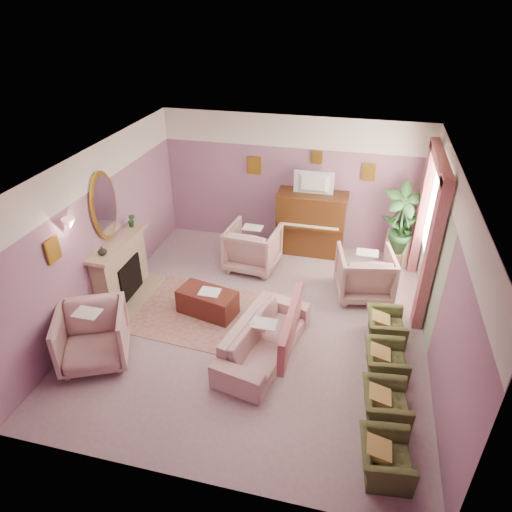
% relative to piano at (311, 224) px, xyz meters
% --- Properties ---
extents(floor, '(5.50, 6.00, 0.01)m').
position_rel_piano_xyz_m(floor, '(-0.50, -2.68, -0.65)').
color(floor, gray).
rests_on(floor, ground).
extents(ceiling, '(5.50, 6.00, 0.01)m').
position_rel_piano_xyz_m(ceiling, '(-0.50, -2.68, 2.15)').
color(ceiling, silver).
rests_on(ceiling, wall_back).
extents(wall_back, '(5.50, 0.02, 2.80)m').
position_rel_piano_xyz_m(wall_back, '(-0.50, 0.32, 0.75)').
color(wall_back, slate).
rests_on(wall_back, floor).
extents(wall_front, '(5.50, 0.02, 2.80)m').
position_rel_piano_xyz_m(wall_front, '(-0.50, -5.68, 0.75)').
color(wall_front, slate).
rests_on(wall_front, floor).
extents(wall_left, '(0.02, 6.00, 2.80)m').
position_rel_piano_xyz_m(wall_left, '(-3.25, -2.68, 0.75)').
color(wall_left, slate).
rests_on(wall_left, floor).
extents(wall_right, '(0.02, 6.00, 2.80)m').
position_rel_piano_xyz_m(wall_right, '(2.25, -2.68, 0.75)').
color(wall_right, slate).
rests_on(wall_right, floor).
extents(picture_rail_band, '(5.50, 0.01, 0.65)m').
position_rel_piano_xyz_m(picture_rail_band, '(-0.50, 0.31, 1.82)').
color(picture_rail_band, white).
rests_on(picture_rail_band, wall_back).
extents(stripe_panel, '(0.01, 3.00, 2.15)m').
position_rel_piano_xyz_m(stripe_panel, '(2.23, -1.38, 0.42)').
color(stripe_panel, '#ACC2A6').
rests_on(stripe_panel, wall_right).
extents(fireplace_surround, '(0.30, 1.40, 1.10)m').
position_rel_piano_xyz_m(fireplace_surround, '(-3.09, -2.48, -0.10)').
color(fireplace_surround, tan).
rests_on(fireplace_surround, floor).
extents(fireplace_inset, '(0.18, 0.72, 0.68)m').
position_rel_piano_xyz_m(fireplace_inset, '(-2.99, -2.48, -0.25)').
color(fireplace_inset, black).
rests_on(fireplace_inset, floor).
extents(fire_ember, '(0.06, 0.54, 0.10)m').
position_rel_piano_xyz_m(fire_ember, '(-2.95, -2.48, -0.43)').
color(fire_ember, '#FF512F').
rests_on(fire_ember, floor).
extents(mantel_shelf, '(0.40, 1.55, 0.07)m').
position_rel_piano_xyz_m(mantel_shelf, '(-3.06, -2.48, 0.47)').
color(mantel_shelf, tan).
rests_on(mantel_shelf, fireplace_surround).
extents(hearth, '(0.55, 1.50, 0.02)m').
position_rel_piano_xyz_m(hearth, '(-2.89, -2.48, -0.64)').
color(hearth, tan).
rests_on(hearth, floor).
extents(mirror_frame, '(0.04, 0.72, 1.20)m').
position_rel_piano_xyz_m(mirror_frame, '(-3.20, -2.48, 1.15)').
color(mirror_frame, '#B69428').
rests_on(mirror_frame, wall_left).
extents(mirror_glass, '(0.01, 0.60, 1.06)m').
position_rel_piano_xyz_m(mirror_glass, '(-3.17, -2.48, 1.15)').
color(mirror_glass, white).
rests_on(mirror_glass, wall_left).
extents(sconce_shade, '(0.20, 0.20, 0.16)m').
position_rel_piano_xyz_m(sconce_shade, '(-3.12, -3.53, 1.33)').
color(sconce_shade, '#FAAB8F').
rests_on(sconce_shade, wall_left).
extents(piano, '(1.40, 0.60, 1.30)m').
position_rel_piano_xyz_m(piano, '(0.00, 0.00, 0.00)').
color(piano, '#45250E').
rests_on(piano, floor).
extents(piano_keyshelf, '(1.30, 0.12, 0.06)m').
position_rel_piano_xyz_m(piano_keyshelf, '(-0.00, -0.35, 0.07)').
color(piano_keyshelf, '#45250E').
rests_on(piano_keyshelf, piano).
extents(piano_keys, '(1.20, 0.08, 0.02)m').
position_rel_piano_xyz_m(piano_keys, '(0.00, -0.35, 0.11)').
color(piano_keys, silver).
rests_on(piano_keys, piano).
extents(piano_top, '(1.45, 0.65, 0.04)m').
position_rel_piano_xyz_m(piano_top, '(0.00, 0.00, 0.66)').
color(piano_top, '#45250E').
rests_on(piano_top, piano).
extents(television, '(0.80, 0.12, 0.48)m').
position_rel_piano_xyz_m(television, '(0.00, -0.05, 0.95)').
color(television, black).
rests_on(television, piano).
extents(print_back_left, '(0.30, 0.03, 0.38)m').
position_rel_piano_xyz_m(print_back_left, '(-1.30, 0.28, 1.07)').
color(print_back_left, '#B69428').
rests_on(print_back_left, wall_back).
extents(print_back_right, '(0.26, 0.03, 0.34)m').
position_rel_piano_xyz_m(print_back_right, '(1.05, 0.28, 1.13)').
color(print_back_right, '#B69428').
rests_on(print_back_right, wall_back).
extents(print_back_mid, '(0.22, 0.03, 0.26)m').
position_rel_piano_xyz_m(print_back_mid, '(0.00, 0.28, 1.35)').
color(print_back_mid, '#B69428').
rests_on(print_back_mid, wall_back).
extents(print_left_wall, '(0.03, 0.28, 0.36)m').
position_rel_piano_xyz_m(print_left_wall, '(-3.21, -3.88, 1.07)').
color(print_left_wall, '#B69428').
rests_on(print_left_wall, wall_left).
extents(window_blind, '(0.03, 1.40, 1.80)m').
position_rel_piano_xyz_m(window_blind, '(2.20, -1.13, 1.05)').
color(window_blind, beige).
rests_on(window_blind, wall_right).
extents(curtain_left, '(0.16, 0.34, 2.60)m').
position_rel_piano_xyz_m(curtain_left, '(2.12, -2.05, 0.65)').
color(curtain_left, '#A35159').
rests_on(curtain_left, floor).
extents(curtain_right, '(0.16, 0.34, 2.60)m').
position_rel_piano_xyz_m(curtain_right, '(2.12, -0.21, 0.65)').
color(curtain_right, '#A35159').
rests_on(curtain_right, floor).
extents(pelmet, '(0.16, 2.20, 0.16)m').
position_rel_piano_xyz_m(pelmet, '(2.12, -1.13, 1.91)').
color(pelmet, '#A35159').
rests_on(pelmet, wall_right).
extents(mantel_plant, '(0.16, 0.16, 0.28)m').
position_rel_piano_xyz_m(mantel_plant, '(-3.05, -1.93, 0.64)').
color(mantel_plant, '#224D24').
rests_on(mantel_plant, mantel_shelf).
extents(mantel_vase, '(0.16, 0.16, 0.16)m').
position_rel_piano_xyz_m(mantel_vase, '(-3.05, -2.98, 0.58)').
color(mantel_vase, white).
rests_on(mantel_vase, mantel_shelf).
extents(area_rug, '(2.63, 1.99, 0.01)m').
position_rel_piano_xyz_m(area_rug, '(-1.41, -2.68, -0.64)').
color(area_rug, '#A27064').
rests_on(area_rug, floor).
extents(coffee_table, '(1.09, 0.71, 0.45)m').
position_rel_piano_xyz_m(coffee_table, '(-1.41, -2.62, -0.43)').
color(coffee_table, '#4D1E16').
rests_on(coffee_table, floor).
extents(table_paper, '(0.35, 0.28, 0.01)m').
position_rel_piano_xyz_m(table_paper, '(-1.36, -2.62, -0.20)').
color(table_paper, silver).
rests_on(table_paper, coffee_table).
extents(sofa, '(0.68, 2.03, 0.82)m').
position_rel_piano_xyz_m(sofa, '(-0.23, -3.39, -0.24)').
color(sofa, '#C19593').
rests_on(sofa, floor).
extents(sofa_throw, '(0.10, 1.54, 0.56)m').
position_rel_piano_xyz_m(sofa_throw, '(0.17, -3.39, -0.05)').
color(sofa_throw, '#A35159').
rests_on(sofa_throw, sofa).
extents(floral_armchair_left, '(0.96, 0.96, 1.00)m').
position_rel_piano_xyz_m(floral_armchair_left, '(-1.03, -0.93, -0.15)').
color(floral_armchair_left, '#C19593').
rests_on(floral_armchair_left, floor).
extents(floral_armchair_right, '(0.96, 0.96, 1.00)m').
position_rel_piano_xyz_m(floral_armchair_right, '(1.19, -1.41, -0.15)').
color(floral_armchair_right, '#C19593').
rests_on(floral_armchair_right, floor).
extents(floral_armchair_front, '(0.96, 0.96, 1.00)m').
position_rel_piano_xyz_m(floral_armchair_front, '(-2.68, -4.14, -0.15)').
color(floral_armchair_front, '#C19593').
rests_on(floral_armchair_front, floor).
extents(olive_chair_a, '(0.49, 0.69, 0.60)m').
position_rel_piano_xyz_m(olive_chair_a, '(1.59, -5.03, -0.35)').
color(olive_chair_a, '#4B5128').
rests_on(olive_chair_a, floor).
extents(olive_chair_b, '(0.49, 0.69, 0.60)m').
position_rel_piano_xyz_m(olive_chair_b, '(1.59, -4.21, -0.35)').
color(olive_chair_b, '#4B5128').
rests_on(olive_chair_b, floor).
extents(olive_chair_c, '(0.49, 0.69, 0.60)m').
position_rel_piano_xyz_m(olive_chair_c, '(1.59, -3.39, -0.35)').
color(olive_chair_c, '#4B5128').
rests_on(olive_chair_c, floor).
extents(olive_chair_d, '(0.49, 0.69, 0.60)m').
position_rel_piano_xyz_m(olive_chair_d, '(1.59, -2.57, -0.35)').
color(olive_chair_d, '#4B5128').
rests_on(olive_chair_d, floor).
extents(side_table, '(0.52, 0.52, 0.70)m').
position_rel_piano_xyz_m(side_table, '(1.82, -0.04, -0.30)').
color(side_table, silver).
rests_on(side_table, floor).
extents(side_plant_big, '(0.30, 0.30, 0.34)m').
position_rel_piano_xyz_m(side_plant_big, '(1.82, -0.04, 0.22)').
color(side_plant_big, '#224D24').
rests_on(side_plant_big, side_table).
extents(side_plant_small, '(0.16, 0.16, 0.28)m').
position_rel_piano_xyz_m(side_plant_small, '(1.94, -0.14, 0.19)').
color(side_plant_small, '#224D24').
rests_on(side_plant_small, side_table).
extents(palm_pot, '(0.34, 0.34, 0.34)m').
position_rel_piano_xyz_m(palm_pot, '(1.77, -0.22, -0.48)').
color(palm_pot, brown).
rests_on(palm_pot, floor).
extents(palm_plant, '(0.76, 0.76, 1.44)m').
position_rel_piano_xyz_m(palm_plant, '(1.77, -0.22, 0.41)').
color(palm_plant, '#224D24').
rests_on(palm_plant, palm_pot).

